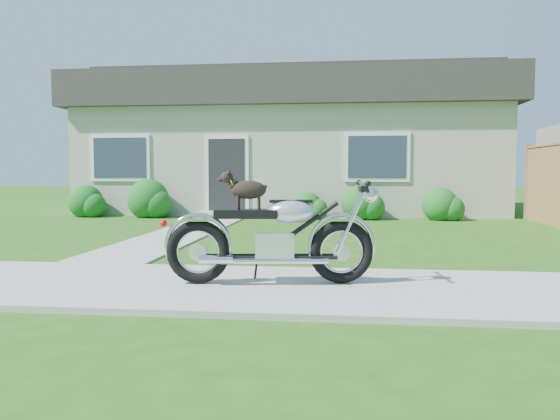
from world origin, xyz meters
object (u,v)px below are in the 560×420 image
(potted_plant_left, at_px, (159,203))
(motorcycle_with_dog, at_px, (274,235))
(house, at_px, (292,142))
(potted_plant_right, at_px, (353,204))

(potted_plant_left, bearing_deg, motorcycle_with_dog, -63.70)
(potted_plant_left, height_order, motorcycle_with_dog, motorcycle_with_dog)
(house, distance_m, potted_plant_left, 5.07)
(potted_plant_left, bearing_deg, potted_plant_right, 0.00)
(house, height_order, potted_plant_left, house)
(house, distance_m, potted_plant_right, 4.30)
(motorcycle_with_dog, bearing_deg, house, 87.34)
(motorcycle_with_dog, bearing_deg, potted_plant_left, 109.22)
(potted_plant_right, bearing_deg, potted_plant_left, 180.00)
(potted_plant_left, distance_m, potted_plant_right, 5.14)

